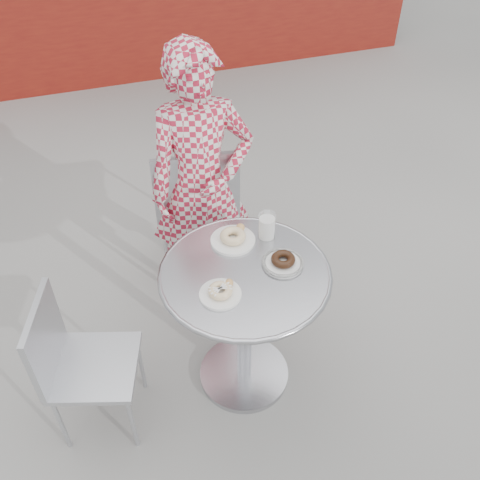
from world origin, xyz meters
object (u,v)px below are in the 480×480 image
object	(u,v)px
plate_far	(233,238)
milk_cup	(267,227)
bistro_table	(245,301)
seated_person	(202,186)
chair_left	(99,387)
plate_checker	(283,262)
plate_near	(221,292)
chair_far	(197,231)

from	to	relation	value
plate_far	milk_cup	distance (m)	0.16
plate_far	bistro_table	bearing A→B (deg)	-94.12
seated_person	bistro_table	bearing A→B (deg)	-87.61
seated_person	chair_left	bearing A→B (deg)	-134.63
plate_far	plate_checker	size ratio (longest dim) A/B	1.11
bistro_table	chair_left	world-z (taller)	chair_left
bistro_table	plate_far	world-z (taller)	plate_far
plate_near	milk_cup	distance (m)	0.42
chair_far	plate_checker	distance (m)	1.02
chair_far	chair_left	xyz separation A→B (m)	(-0.71, -0.87, -0.05)
seated_person	plate_checker	bearing A→B (deg)	-73.42
chair_left	plate_near	xyz separation A→B (m)	(0.58, -0.09, 0.54)
plate_near	plate_checker	world-z (taller)	plate_checker
bistro_table	plate_near	bearing A→B (deg)	-145.52
seated_person	milk_cup	xyz separation A→B (m)	(0.18, -0.48, 0.06)
chair_left	plate_near	world-z (taller)	plate_near
plate_checker	seated_person	bearing A→B (deg)	104.81
bistro_table	chair_left	size ratio (longest dim) A/B	0.98
milk_cup	seated_person	bearing A→B (deg)	110.09
chair_far	milk_cup	world-z (taller)	chair_far
bistro_table	milk_cup	size ratio (longest dim) A/B	6.01
seated_person	plate_checker	xyz separation A→B (m)	(0.18, -0.68, 0.02)
chair_left	seated_person	world-z (taller)	seated_person
plate_far	plate_near	size ratio (longest dim) A/B	1.17
bistro_table	plate_checker	distance (m)	0.27
plate_near	plate_checker	xyz separation A→B (m)	(0.31, 0.09, -0.00)
chair_far	chair_left	distance (m)	1.12
plate_far	chair_left	bearing A→B (deg)	-164.07
chair_far	plate_near	size ratio (longest dim) A/B	5.43
chair_far	milk_cup	xyz separation A→B (m)	(0.18, -0.68, 0.53)
plate_near	chair_far	bearing A→B (deg)	82.35
chair_left	plate_far	bearing A→B (deg)	-56.58
bistro_table	chair_left	distance (m)	0.79
plate_near	chair_left	bearing A→B (deg)	170.89
plate_near	seated_person	bearing A→B (deg)	80.36
plate_near	plate_checker	bearing A→B (deg)	15.66
chair_far	plate_far	size ratio (longest dim) A/B	4.64
bistro_table	seated_person	xyz separation A→B (m)	(-0.01, 0.67, 0.18)
chair_left	plate_checker	world-z (taller)	plate_checker
chair_far	milk_cup	bearing A→B (deg)	112.18
plate_far	chair_far	bearing A→B (deg)	92.03
bistro_table	plate_near	size ratio (longest dim) A/B	4.37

